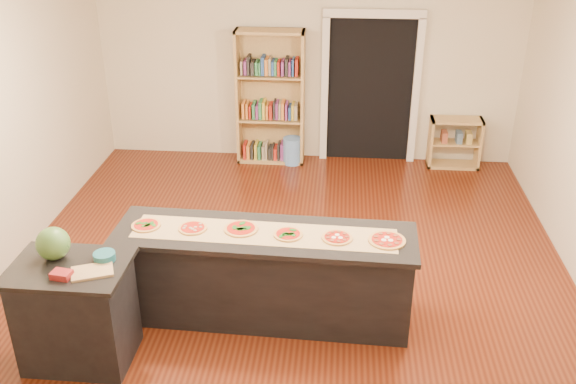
# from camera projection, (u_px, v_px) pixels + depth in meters

# --- Properties ---
(room) EXTENTS (6.00, 7.00, 2.80)m
(room) POSITION_uv_depth(u_px,v_px,m) (286.00, 163.00, 6.02)
(room) COLOR beige
(room) RESTS_ON ground
(doorway) EXTENTS (1.40, 0.09, 2.21)m
(doorway) POSITION_uv_depth(u_px,v_px,m) (371.00, 81.00, 9.13)
(doorway) COLOR black
(doorway) RESTS_ON room
(kitchen_island) EXTENTS (2.76, 0.75, 0.91)m
(kitchen_island) POSITION_uv_depth(u_px,v_px,m) (265.00, 275.00, 6.02)
(kitchen_island) COLOR black
(kitchen_island) RESTS_ON ground
(side_counter) EXTENTS (0.96, 0.71, 0.95)m
(side_counter) POSITION_uv_depth(u_px,v_px,m) (77.00, 313.00, 5.46)
(side_counter) COLOR black
(side_counter) RESTS_ON ground
(bookshelf) EXTENTS (0.97, 0.34, 1.94)m
(bookshelf) POSITION_uv_depth(u_px,v_px,m) (270.00, 98.00, 9.18)
(bookshelf) COLOR tan
(bookshelf) RESTS_ON ground
(low_shelf) EXTENTS (0.73, 0.31, 0.73)m
(low_shelf) POSITION_uv_depth(u_px,v_px,m) (454.00, 143.00, 9.25)
(low_shelf) COLOR tan
(low_shelf) RESTS_ON ground
(waste_bin) EXTENTS (0.27, 0.27, 0.40)m
(waste_bin) POSITION_uv_depth(u_px,v_px,m) (292.00, 151.00, 9.42)
(waste_bin) COLOR #679AE6
(waste_bin) RESTS_ON ground
(kraft_paper) EXTENTS (2.41, 0.51, 0.00)m
(kraft_paper) POSITION_uv_depth(u_px,v_px,m) (264.00, 233.00, 5.81)
(kraft_paper) COLOR tan
(kraft_paper) RESTS_ON kitchen_island
(watermelon) EXTENTS (0.28, 0.28, 0.28)m
(watermelon) POSITION_uv_depth(u_px,v_px,m) (53.00, 243.00, 5.30)
(watermelon) COLOR #144214
(watermelon) RESTS_ON side_counter
(cutting_board) EXTENTS (0.38, 0.32, 0.02)m
(cutting_board) POSITION_uv_depth(u_px,v_px,m) (92.00, 272.00, 5.15)
(cutting_board) COLOR tan
(cutting_board) RESTS_ON side_counter
(package_red) EXTENTS (0.17, 0.13, 0.06)m
(package_red) POSITION_uv_depth(u_px,v_px,m) (62.00, 275.00, 5.08)
(package_red) COLOR maroon
(package_red) RESTS_ON side_counter
(package_teal) EXTENTS (0.18, 0.18, 0.07)m
(package_teal) POSITION_uv_depth(u_px,v_px,m) (104.00, 257.00, 5.31)
(package_teal) COLOR #195966
(package_teal) RESTS_ON side_counter
(pizza_a) EXTENTS (0.26, 0.26, 0.02)m
(pizza_a) POSITION_uv_depth(u_px,v_px,m) (146.00, 225.00, 5.92)
(pizza_a) COLOR tan
(pizza_a) RESTS_ON kitchen_island
(pizza_b) EXTENTS (0.26, 0.26, 0.02)m
(pizza_b) POSITION_uv_depth(u_px,v_px,m) (193.00, 228.00, 5.87)
(pizza_b) COLOR tan
(pizza_b) RESTS_ON kitchen_island
(pizza_c) EXTENTS (0.31, 0.31, 0.02)m
(pizza_c) POSITION_uv_depth(u_px,v_px,m) (241.00, 229.00, 5.86)
(pizza_c) COLOR tan
(pizza_c) RESTS_ON kitchen_island
(pizza_d) EXTENTS (0.27, 0.27, 0.02)m
(pizza_d) POSITION_uv_depth(u_px,v_px,m) (288.00, 234.00, 5.77)
(pizza_d) COLOR tan
(pizza_d) RESTS_ON kitchen_island
(pizza_e) EXTENTS (0.28, 0.28, 0.02)m
(pizza_e) POSITION_uv_depth(u_px,v_px,m) (337.00, 238.00, 5.72)
(pizza_e) COLOR tan
(pizza_e) RESTS_ON kitchen_island
(pizza_f) EXTENTS (0.32, 0.32, 0.02)m
(pizza_f) POSITION_uv_depth(u_px,v_px,m) (387.00, 240.00, 5.68)
(pizza_f) COLOR tan
(pizza_f) RESTS_ON kitchen_island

